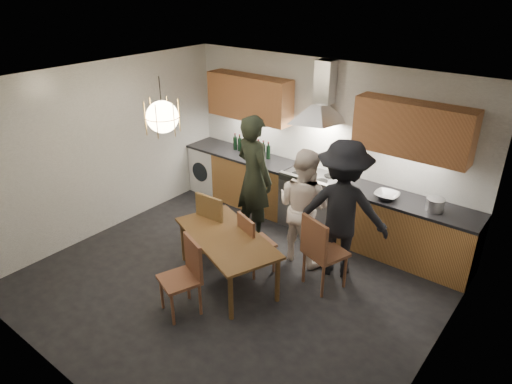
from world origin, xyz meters
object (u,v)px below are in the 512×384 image
Objects in this scene: dining_table at (227,241)px; wine_bottles at (251,146)px; mixing_bowl at (387,196)px; stock_pot at (435,205)px; person_right at (342,210)px; chair_front at (186,272)px; person_left at (254,178)px; chair_back_left at (215,221)px; person_mid at (303,206)px.

wine_bottles is at bearing 142.15° from dining_table.
stock_pot is (0.64, 0.05, 0.04)m from mixing_bowl.
person_right is 8.26× the size of stock_pot.
stock_pot is (1.95, 2.64, 0.43)m from chair_front.
person_left is at bearing 132.67° from dining_table.
chair_back_left reaches higher than mixing_bowl.
person_mid reaches higher than mixing_bowl.
person_right is at bearing 80.90° from chair_front.
chair_back_left is at bearing 3.64° from person_right.
person_left is 1.02× the size of person_right.
person_left is at bearing -24.09° from person_right.
person_right is (1.03, 1.82, 0.40)m from chair_front.
dining_table is at bearing -59.10° from wine_bottles.
wine_bottles reaches higher than stock_pot.
chair_back_left is at bearing 99.39° from person_left.
wine_bottles is (-2.54, 0.18, 0.11)m from mixing_bowl.
wine_bottles is at bearing -35.24° from person_left.
wine_bottles is at bearing 175.86° from mixing_bowl.
dining_table is at bearing -136.26° from stock_pot.
stock_pot is (1.49, 0.84, 0.15)m from person_mid.
chair_front is 4.16× the size of stock_pot.
dining_table is at bearing 144.42° from chair_back_left.
mixing_bowl is 0.42× the size of wine_bottles.
chair_back_left is 0.52× the size of person_left.
wine_bottles is at bearing -70.25° from chair_back_left.
person_left reaches higher than chair_front.
person_right is (0.57, 0.03, 0.12)m from person_mid.
person_left is 1.50m from person_right.
chair_front is 1.88m from person_mid.
person_mid is (0.49, 1.05, 0.24)m from dining_table.
stock_pot is (2.42, 0.76, 0.02)m from person_left.
wine_bottles is (-0.70, 1.69, 0.48)m from chair_back_left.
person_left reaches higher than dining_table.
dining_table is at bearing 125.44° from person_left.
chair_front is at bearing -66.05° from wine_bottles.
person_right is 2.45m from wine_bottles.
person_left is 1.17m from wine_bottles.
chair_back_left is at bearing 39.96° from person_mid.
chair_front is 2.92m from mixing_bowl.
dining_table is 0.91× the size of person_left.
mixing_bowl is at bearing -4.14° from wine_bottles.
chair_front is 0.50× the size of person_right.
person_mid is 1.16m from mixing_bowl.
person_right reaches higher than wine_bottles.
person_right is at bearing -168.24° from person_left.
chair_front is (0.02, -0.75, -0.04)m from dining_table.
chair_front is at bearing 117.92° from person_left.
chair_front is 3.07m from wine_bottles.
person_mid is 1.71m from stock_pot.
person_mid is (0.93, -0.08, -0.14)m from person_left.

